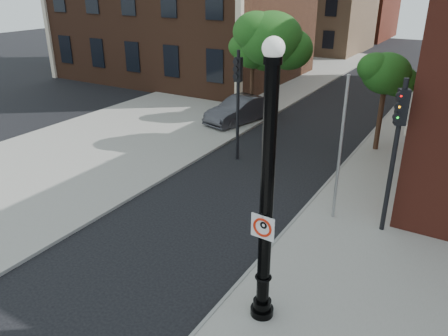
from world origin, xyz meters
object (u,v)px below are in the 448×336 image
Objects in this scene: lamppost at (266,207)px; traffic_signal_left at (238,88)px; parked_car at (241,110)px; no_parking_sign at (263,227)px; traffic_signal_right at (397,134)px.

lamppost reaches higher than traffic_signal_left.
traffic_signal_left is (2.59, -5.06, 2.62)m from parked_car.
parked_car is (-8.28, 14.09, -1.96)m from no_parking_sign.
no_parking_sign is 16.46m from parked_car.
traffic_signal_right is (1.64, 5.84, 0.77)m from no_parking_sign.
traffic_signal_right is at bearing 76.93° from no_parking_sign.
traffic_signal_right is at bearing -24.76° from parked_car.
lamppost is 5.92m from traffic_signal_right.
no_parking_sign is 10.70m from traffic_signal_left.
traffic_signal_left is (-5.69, 9.03, 0.66)m from no_parking_sign.
traffic_signal_right is at bearing -29.12° from traffic_signal_left.
lamppost is 1.36× the size of traffic_signal_left.
traffic_signal_right is at bearing 73.73° from lamppost.
lamppost reaches higher than traffic_signal_right.
lamppost is 16.36m from parked_car.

